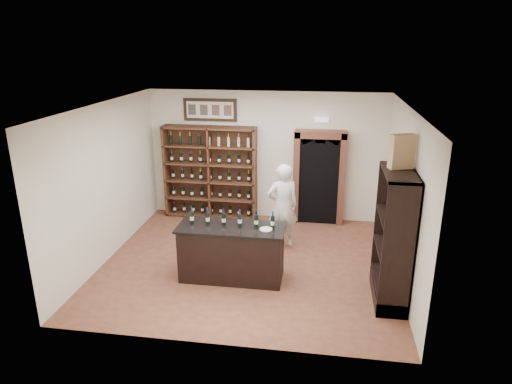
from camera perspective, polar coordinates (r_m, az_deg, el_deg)
floor at (r=8.89m, az=-0.94°, el=-8.85°), size 5.50×5.50×0.00m
ceiling at (r=7.97m, az=-1.05°, el=10.67°), size 5.50×5.50×0.00m
wall_back at (r=10.69m, az=1.25°, el=4.52°), size 5.50×0.04×3.00m
wall_left at (r=9.16m, az=-18.21°, el=1.16°), size 0.04×5.00×3.00m
wall_right at (r=8.32m, az=18.02°, el=-0.54°), size 0.04×5.00×3.00m
wine_shelf at (r=10.87m, az=-5.69°, el=2.49°), size 2.20×0.38×2.20m
framed_picture at (r=10.69m, az=-5.76°, el=10.18°), size 1.25×0.04×0.52m
arched_doorway at (r=10.53m, az=7.88°, el=2.10°), size 1.17×0.35×2.17m
emergency_light at (r=10.34m, az=8.20°, el=8.96°), size 0.30×0.10×0.10m
tasting_counter at (r=8.18m, az=-3.05°, el=-7.58°), size 1.88×0.78×1.00m
counter_bottle_0 at (r=8.14m, az=-8.03°, el=-3.15°), size 0.07×0.07×0.30m
counter_bottle_1 at (r=8.07m, az=-6.06°, el=-3.27°), size 0.07×0.07×0.30m
counter_bottle_2 at (r=8.00m, az=-4.06°, el=-3.40°), size 0.07×0.07×0.30m
counter_bottle_3 at (r=7.95m, az=-2.03°, el=-3.52°), size 0.07×0.07×0.30m
counter_bottle_4 at (r=7.90m, az=0.03°, el=-3.64°), size 0.07×0.07×0.30m
counter_bottle_5 at (r=7.87m, az=2.10°, el=-3.76°), size 0.07×0.07×0.30m
side_cabinet at (r=7.74m, az=16.80°, el=-7.86°), size 0.48×1.20×2.20m
shopkeeper at (r=9.21m, az=3.32°, el=-1.83°), size 0.76×0.63×1.78m
plate at (r=7.82m, az=1.25°, el=-4.69°), size 0.22×0.22×0.02m
wine_crate at (r=7.34m, az=17.78°, el=4.85°), size 0.41×0.28×0.53m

